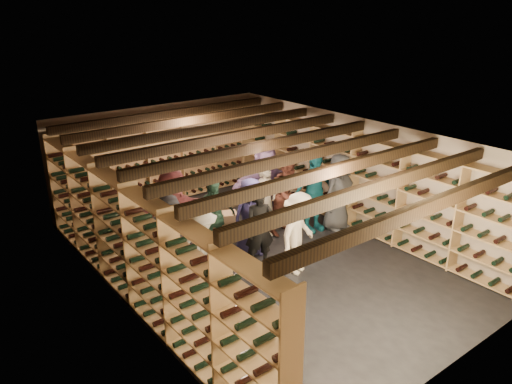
{
  "coord_description": "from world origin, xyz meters",
  "views": [
    {
      "loc": [
        -5.35,
        -6.77,
        4.67
      ],
      "look_at": [
        0.04,
        0.2,
        1.32
      ],
      "focal_mm": 35.0,
      "sensor_mm": 36.0,
      "label": 1
    }
  ],
  "objects": [
    {
      "name": "ceiling",
      "position": [
        0.0,
        0.0,
        2.4
      ],
      "size": [
        5.5,
        8.0,
        0.01
      ],
      "primitive_type": "cube",
      "color": "beige",
      "rests_on": "walls"
    },
    {
      "name": "person_4",
      "position": [
        1.7,
        0.34,
        0.87
      ],
      "size": [
        1.05,
        0.49,
        1.75
      ],
      "primitive_type": "imported",
      "rotation": [
        0.0,
        0.0,
        -0.07
      ],
      "color": "#146071",
      "rests_on": "ground"
    },
    {
      "name": "person_0",
      "position": [
        -1.86,
        0.15,
        0.86
      ],
      "size": [
        0.87,
        0.59,
        1.72
      ],
      "primitive_type": "imported",
      "rotation": [
        0.0,
        0.0,
        -0.06
      ],
      "color": "black",
      "rests_on": "ground"
    },
    {
      "name": "crate_loose",
      "position": [
        0.95,
        2.57,
        0.09
      ],
      "size": [
        0.55,
        0.41,
        0.17
      ],
      "primitive_type": "cube",
      "rotation": [
        0.0,
        0.0,
        0.16
      ],
      "color": "tan",
      "rests_on": "ground"
    },
    {
      "name": "crate_stack_left",
      "position": [
        -0.72,
        1.87,
        0.34
      ],
      "size": [
        0.55,
        0.41,
        0.68
      ],
      "rotation": [
        0.0,
        0.0,
        0.18
      ],
      "color": "tan",
      "rests_on": "ground"
    },
    {
      "name": "wine_rack_right",
      "position": [
        2.57,
        0.0,
        1.08
      ],
      "size": [
        0.32,
        7.5,
        2.15
      ],
      "color": "#AB8553",
      "rests_on": "ground"
    },
    {
      "name": "person_5",
      "position": [
        -1.35,
        0.91,
        0.94
      ],
      "size": [
        1.78,
        0.67,
        1.88
      ],
      "primitive_type": "imported",
      "rotation": [
        0.0,
        0.0,
        -0.07
      ],
      "color": "brown",
      "rests_on": "ground"
    },
    {
      "name": "wine_rack_back",
      "position": [
        0.0,
        3.83,
        1.07
      ],
      "size": [
        4.7,
        0.3,
        2.15
      ],
      "color": "#AB8553",
      "rests_on": "ground"
    },
    {
      "name": "person_1",
      "position": [
        -0.21,
        -0.24,
        0.78
      ],
      "size": [
        0.65,
        0.52,
        1.55
      ],
      "primitive_type": "imported",
      "rotation": [
        0.0,
        0.0,
        -0.29
      ],
      "color": "black",
      "rests_on": "ground"
    },
    {
      "name": "person_6",
      "position": [
        -0.03,
        0.28,
        0.79
      ],
      "size": [
        0.82,
        0.58,
        1.58
      ],
      "primitive_type": "imported",
      "rotation": [
        0.0,
        0.0,
        -0.1
      ],
      "color": "#23204A",
      "rests_on": "ground"
    },
    {
      "name": "wine_rack_left",
      "position": [
        -2.57,
        0.0,
        1.08
      ],
      "size": [
        0.32,
        7.5,
        2.15
      ],
      "color": "#AB8553",
      "rests_on": "ground"
    },
    {
      "name": "ceiling_joists",
      "position": [
        0.0,
        0.0,
        2.26
      ],
      "size": [
        5.4,
        7.12,
        0.18
      ],
      "color": "black",
      "rests_on": "ground"
    },
    {
      "name": "walls",
      "position": [
        0.0,
        0.0,
        1.2
      ],
      "size": [
        5.52,
        8.02,
        2.4
      ],
      "color": "tan",
      "rests_on": "ground"
    },
    {
      "name": "person_7",
      "position": [
        0.67,
        0.67,
        0.82
      ],
      "size": [
        0.71,
        0.6,
        1.64
      ],
      "primitive_type": "imported",
      "rotation": [
        0.0,
        0.0,
        0.42
      ],
      "color": "gray",
      "rests_on": "ground"
    },
    {
      "name": "ground",
      "position": [
        0.0,
        0.0,
        0.0
      ],
      "size": [
        8.0,
        8.0,
        0.0
      ],
      "primitive_type": "plane",
      "color": "black",
      "rests_on": "ground"
    },
    {
      "name": "person_9",
      "position": [
        -1.43,
        -0.19,
        0.75
      ],
      "size": [
        1.1,
        0.87,
        1.49
      ],
      "primitive_type": "imported",
      "rotation": [
        0.0,
        0.0,
        -0.38
      ],
      "color": "#A2A094",
      "rests_on": "ground"
    },
    {
      "name": "person_10",
      "position": [
        -0.63,
        0.68,
        0.8
      ],
      "size": [
        0.98,
        0.52,
        1.6
      ],
      "primitive_type": "imported",
      "rotation": [
        0.0,
        0.0,
        -0.14
      ],
      "color": "#234635",
      "rests_on": "ground"
    },
    {
      "name": "crate_stack_right",
      "position": [
        0.06,
        1.3,
        0.26
      ],
      "size": [
        0.59,
        0.49,
        0.51
      ],
      "rotation": [
        0.0,
        0.0,
        -0.37
      ],
      "color": "tan",
      "rests_on": "ground"
    },
    {
      "name": "person_3",
      "position": [
        0.22,
        -0.81,
        0.78
      ],
      "size": [
        1.14,
        0.9,
        1.55
      ],
      "primitive_type": "imported",
      "rotation": [
        0.0,
        0.0,
        0.37
      ],
      "color": "beige",
      "rests_on": "ground"
    },
    {
      "name": "person_12",
      "position": [
        2.18,
        0.07,
        0.85
      ],
      "size": [
        0.9,
        0.65,
        1.7
      ],
      "primitive_type": "imported",
      "rotation": [
        0.0,
        0.0,
        0.13
      ],
      "color": "#383A3E",
      "rests_on": "ground"
    },
    {
      "name": "person_11",
      "position": [
        1.15,
        1.3,
        0.91
      ],
      "size": [
        1.77,
        0.91,
        1.82
      ],
      "primitive_type": "imported",
      "rotation": [
        0.0,
        0.0,
        -0.23
      ],
      "color": "slate",
      "rests_on": "ground"
    },
    {
      "name": "person_8",
      "position": [
        1.21,
        0.58,
        0.87
      ],
      "size": [
        0.91,
        0.75,
        1.75
      ],
      "primitive_type": "imported",
      "rotation": [
        0.0,
        0.0,
        0.11
      ],
      "color": "#4C241B",
      "rests_on": "ground"
    }
  ]
}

